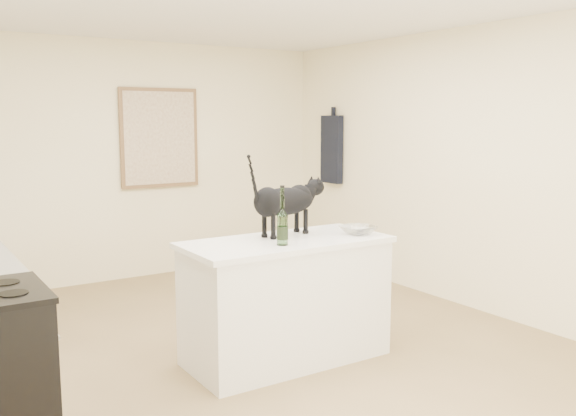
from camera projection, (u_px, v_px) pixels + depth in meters
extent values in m
plane|color=#90754C|center=(261.00, 353.00, 4.73)|extent=(5.50, 5.50, 0.00)
plane|color=#FFF1C5|center=(133.00, 161.00, 6.83)|extent=(4.50, 0.00, 4.50)
plane|color=#FFF1C5|center=(470.00, 169.00, 5.75)|extent=(0.00, 5.50, 5.50)
cube|color=white|center=(286.00, 303.00, 4.56)|extent=(1.44, 0.67, 0.86)
cube|color=white|center=(286.00, 242.00, 4.49)|extent=(1.50, 0.70, 0.04)
cube|color=brown|center=(160.00, 138.00, 6.93)|extent=(0.90, 0.03, 1.10)
cube|color=beige|center=(160.00, 138.00, 6.92)|extent=(0.82, 0.00, 1.02)
cube|color=black|center=(332.00, 149.00, 7.41)|extent=(0.08, 0.34, 0.80)
cylinder|color=#275421|center=(282.00, 219.00, 4.27)|extent=(0.08, 0.08, 0.36)
imported|color=white|center=(358.00, 230.00, 4.69)|extent=(0.27, 0.27, 0.06)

